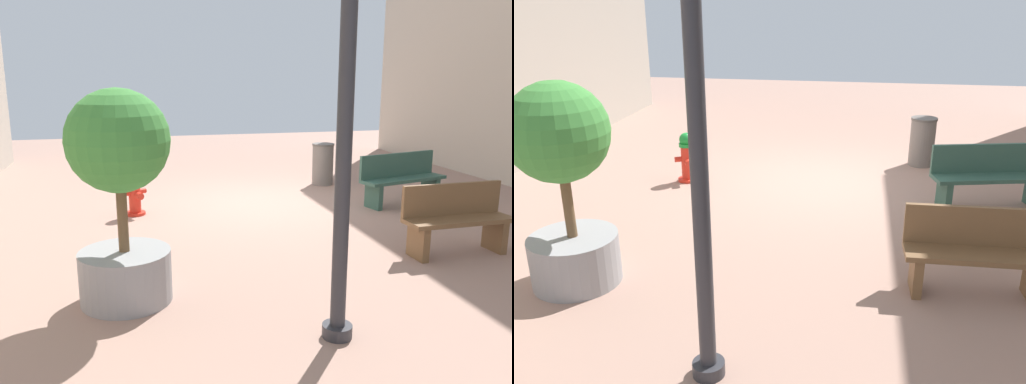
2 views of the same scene
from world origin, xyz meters
TOP-DOWN VIEW (x-y plane):
  - ground_plane at (0.00, 0.00)m, footprint 23.40×23.40m
  - fire_hydrant at (2.39, 0.30)m, footprint 0.42×0.41m
  - bench_near at (-2.50, 0.67)m, footprint 1.82×0.85m
  - bench_far at (-1.80, 3.38)m, footprint 1.52×0.48m
  - planter_tree at (2.54, 3.87)m, footprint 1.06×1.06m
  - street_lamp at (0.65, 5.16)m, footprint 0.36×0.36m
  - trash_bin at (-1.71, -1.33)m, footprint 0.48×0.48m

SIDE VIEW (x-z plane):
  - ground_plane at x=0.00m, z-range 0.00..0.00m
  - fire_hydrant at x=2.39m, z-range 0.00..0.86m
  - trash_bin at x=-1.71m, z-range 0.00..0.92m
  - bench_far at x=-1.80m, z-range 0.01..0.96m
  - bench_near at x=-2.50m, z-range 0.02..0.97m
  - planter_tree at x=2.54m, z-range 0.15..2.41m
  - street_lamp at x=0.65m, z-range 0.51..5.13m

